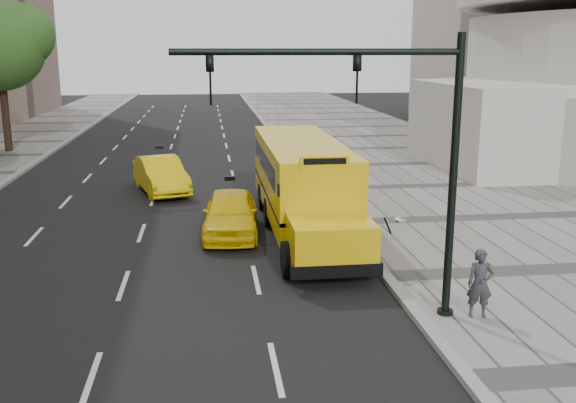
{
  "coord_description": "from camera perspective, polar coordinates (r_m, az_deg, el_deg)",
  "views": [
    {
      "loc": [
        1.31,
        -21.32,
        6.04
      ],
      "look_at": [
        3.5,
        -4.0,
        1.9
      ],
      "focal_mm": 40.0,
      "sensor_mm": 36.0,
      "label": 1
    }
  ],
  "objects": [
    {
      "name": "ground",
      "position": [
        22.2,
        -10.32,
        -2.67
      ],
      "size": [
        140.0,
        140.0,
        0.0
      ],
      "primitive_type": "plane",
      "color": "black",
      "rests_on": "ground"
    },
    {
      "name": "sidewalk_museum",
      "position": [
        24.59,
        18.82,
        -1.43
      ],
      "size": [
        12.0,
        140.0,
        0.15
      ],
      "primitive_type": "cube",
      "color": "gray",
      "rests_on": "ground"
    },
    {
      "name": "curb_museum",
      "position": [
        22.63,
        5.02,
        -1.99
      ],
      "size": [
        0.3,
        140.0,
        0.15
      ],
      "primitive_type": "cube",
      "color": "gray",
      "rests_on": "ground"
    },
    {
      "name": "tree_c",
      "position": [
        41.52,
        -24.2,
        12.6
      ],
      "size": [
        5.85,
        5.2,
        8.89
      ],
      "color": "black",
      "rests_on": "ground"
    },
    {
      "name": "school_bus",
      "position": [
        21.99,
        1.28,
        2.12
      ],
      "size": [
        2.96,
        11.56,
        3.19
      ],
      "color": "#E3B70B",
      "rests_on": "ground"
    },
    {
      "name": "taxi_near",
      "position": [
        21.39,
        -5.13,
        -1.04
      ],
      "size": [
        2.05,
        4.49,
        1.49
      ],
      "primitive_type": "imported",
      "rotation": [
        0.0,
        0.0,
        -0.07
      ],
      "color": "yellow",
      "rests_on": "ground"
    },
    {
      "name": "taxi_far",
      "position": [
        28.27,
        -11.24,
        2.33
      ],
      "size": [
        2.84,
        4.91,
        1.53
      ],
      "primitive_type": "imported",
      "rotation": [
        0.0,
        0.0,
        0.28
      ],
      "color": "yellow",
      "rests_on": "ground"
    },
    {
      "name": "pedestrian",
      "position": [
        15.09,
        16.7,
        -7.0
      ],
      "size": [
        0.64,
        0.49,
        1.58
      ],
      "primitive_type": "imported",
      "rotation": [
        0.0,
        0.0,
        -0.21
      ],
      "color": "#2F3237",
      "rests_on": "sidewalk_museum"
    },
    {
      "name": "traffic_signal",
      "position": [
        13.83,
        9.2,
        5.07
      ],
      "size": [
        6.18,
        0.36,
        6.4
      ],
      "color": "black",
      "rests_on": "ground"
    }
  ]
}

